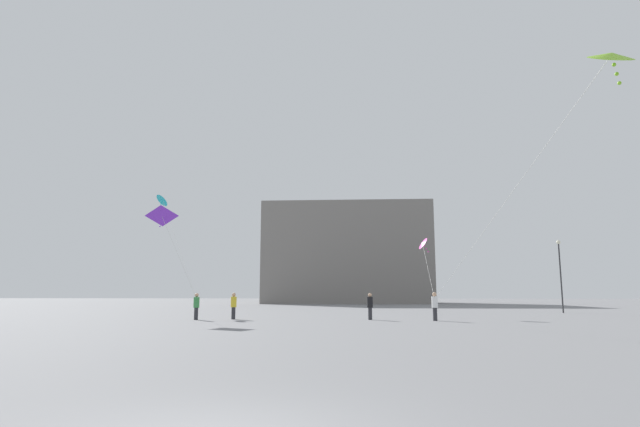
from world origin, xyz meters
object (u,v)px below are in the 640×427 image
object	(u,v)px
person_in_black	(370,305)
person_in_green	(196,305)
kite_cyan_diamond	(163,201)
kite_magenta_diamond	(422,244)
kite_violet_delta	(162,217)
person_in_white	(435,305)
person_in_yellow	(234,305)
lamppost_west	(560,265)
kite_lime_diamond	(605,64)
building_left_hall	(347,255)

from	to	relation	value
person_in_black	person_in_green	size ratio (longest dim) A/B	1.00
kite_cyan_diamond	kite_magenta_diamond	xyz separation A→B (m)	(21.93, -4.69, -4.42)
person_in_green	kite_violet_delta	size ratio (longest dim) A/B	0.28
person_in_white	person_in_yellow	distance (m)	12.79
person_in_black	lamppost_west	bearing A→B (deg)	75.38
kite_magenta_diamond	kite_lime_diamond	size ratio (longest dim) A/B	0.33
person_in_white	kite_violet_delta	xyz separation A→B (m)	(-17.60, 0.16, 5.74)
kite_magenta_diamond	lamppost_west	bearing A→B (deg)	31.16
kite_magenta_diamond	kite_cyan_diamond	bearing A→B (deg)	167.93
kite_lime_diamond	building_left_hall	world-z (taller)	building_left_hall
person_in_green	building_left_hall	world-z (taller)	building_left_hall
person_in_yellow	lamppost_west	size ratio (longest dim) A/B	0.27
person_in_white	kite_cyan_diamond	world-z (taller)	kite_cyan_diamond
kite_cyan_diamond	person_in_black	bearing A→B (deg)	-28.62
kite_violet_delta	kite_magenta_diamond	bearing A→B (deg)	18.15
person_in_yellow	building_left_hall	bearing A→B (deg)	158.53
person_in_black	building_left_hall	distance (m)	54.04
building_left_hall	kite_violet_delta	bearing A→B (deg)	-100.99
person_in_green	kite_violet_delta	bearing A→B (deg)	-117.92
person_in_yellow	kite_magenta_diamond	xyz separation A→B (m)	(12.82, 5.21, 4.37)
person_in_green	person_in_yellow	world-z (taller)	person_in_yellow
person_in_black	person_in_green	world-z (taller)	person_in_black
kite_magenta_diamond	building_left_hall	distance (m)	48.98
building_left_hall	person_in_yellow	bearing A→B (deg)	-96.06
kite_lime_diamond	kite_magenta_diamond	bearing A→B (deg)	94.57
kite_cyan_diamond	building_left_hall	world-z (taller)	building_left_hall
kite_magenta_diamond	lamppost_west	xyz separation A→B (m)	(12.50, 7.56, -1.26)
kite_violet_delta	building_left_hall	bearing A→B (deg)	79.01
lamppost_west	person_in_black	bearing A→B (deg)	-142.50
kite_violet_delta	building_left_hall	size ratio (longest dim) A/B	0.22
person_in_white	kite_cyan_diamond	xyz separation A→B (m)	(-21.89, 10.63, 8.77)
person_in_green	person_in_yellow	distance (m)	2.36
kite_cyan_diamond	person_in_green	bearing A→B (deg)	-57.31
person_in_black	kite_lime_diamond	bearing A→B (deg)	-35.47
person_in_green	kite_lime_diamond	bearing A→B (deg)	21.29
person_in_black	kite_violet_delta	xyz separation A→B (m)	(-13.65, -0.69, 5.76)
person_in_black	person_in_white	size ratio (longest dim) A/B	0.97
kite_violet_delta	person_in_black	bearing A→B (deg)	2.88
person_in_white	person_in_yellow	world-z (taller)	person_in_white
person_in_white	kite_magenta_diamond	xyz separation A→B (m)	(0.04, 5.94, 4.35)
person_in_black	kite_magenta_diamond	bearing A→B (deg)	89.81
person_in_black	kite_lime_diamond	xyz separation A→B (m)	(6.01, -20.08, 6.69)
person_in_black	kite_lime_diamond	world-z (taller)	kite_lime_diamond
person_in_yellow	kite_lime_diamond	world-z (taller)	kite_lime_diamond
person_in_green	kite_lime_diamond	size ratio (longest dim) A/B	0.08
kite_violet_delta	lamppost_west	distance (m)	33.07
kite_magenta_diamond	lamppost_west	distance (m)	14.66
kite_magenta_diamond	person_in_white	bearing A→B (deg)	-90.40
person_in_black	kite_cyan_diamond	xyz separation A→B (m)	(-17.94, 9.79, 8.80)
person_in_black	building_left_hall	size ratio (longest dim) A/B	0.06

